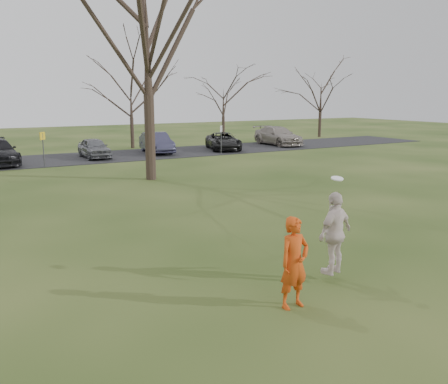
% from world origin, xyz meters
% --- Properties ---
extents(ground, '(120.00, 120.00, 0.00)m').
position_xyz_m(ground, '(0.00, 0.00, 0.00)').
color(ground, '#1E380F').
rests_on(ground, ground).
extents(parking_strip, '(62.00, 6.50, 0.04)m').
position_xyz_m(parking_strip, '(0.00, 25.00, 0.02)').
color(parking_strip, black).
rests_on(parking_strip, ground).
extents(player_defender, '(0.70, 0.48, 1.87)m').
position_xyz_m(player_defender, '(-0.88, -0.37, 0.93)').
color(player_defender, '#C64110').
rests_on(player_defender, ground).
extents(car_4, '(1.60, 3.90, 1.32)m').
position_xyz_m(car_4, '(1.66, 24.64, 0.70)').
color(car_4, slate).
rests_on(car_4, parking_strip).
extents(car_5, '(2.03, 4.63, 1.48)m').
position_xyz_m(car_5, '(6.34, 25.12, 0.78)').
color(car_5, '#33334C').
rests_on(car_5, parking_strip).
extents(car_6, '(3.54, 5.18, 1.32)m').
position_xyz_m(car_6, '(11.61, 24.51, 0.70)').
color(car_6, black).
rests_on(car_6, parking_strip).
extents(car_7, '(2.29, 5.34, 1.53)m').
position_xyz_m(car_7, '(17.43, 25.36, 0.81)').
color(car_7, gray).
rests_on(car_7, parking_strip).
extents(catching_play, '(1.19, 0.72, 2.26)m').
position_xyz_m(catching_play, '(0.77, 0.28, 1.14)').
color(catching_play, silver).
rests_on(catching_play, ground).
extents(sign_yellow, '(0.35, 0.35, 2.08)m').
position_xyz_m(sign_yellow, '(-2.00, 22.00, 1.45)').
color(sign_yellow, '#47474C').
rests_on(sign_yellow, ground).
extents(sign_white, '(0.35, 0.35, 2.08)m').
position_xyz_m(sign_white, '(10.00, 22.00, 1.45)').
color(sign_white, '#47474C').
rests_on(sign_white, ground).
extents(big_tree, '(9.00, 9.00, 14.00)m').
position_xyz_m(big_tree, '(2.00, 15.00, 7.00)').
color(big_tree, '#352821').
rests_on(big_tree, ground).
extents(small_tree_row, '(55.00, 5.90, 8.50)m').
position_xyz_m(small_tree_row, '(4.38, 30.06, 3.89)').
color(small_tree_row, '#352821').
rests_on(small_tree_row, ground).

